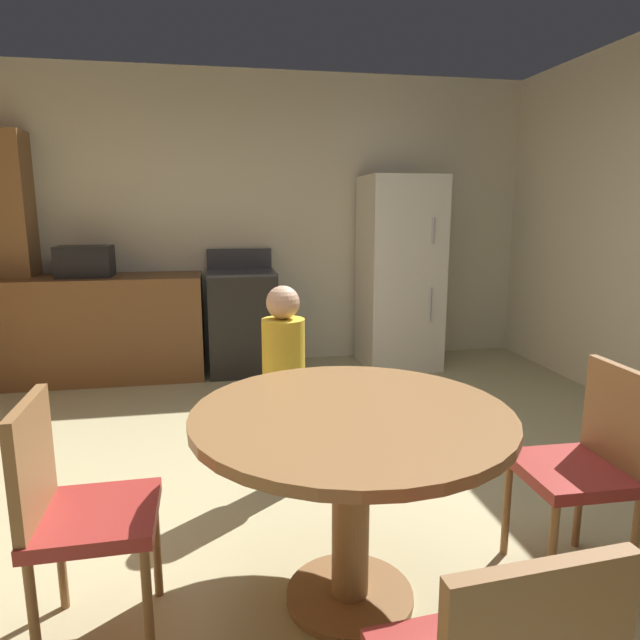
# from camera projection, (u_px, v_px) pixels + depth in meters

# --- Properties ---
(ground_plane) EXTENTS (14.00, 14.00, 0.00)m
(ground_plane) POSITION_uv_depth(u_px,v_px,m) (325.00, 528.00, 2.61)
(ground_plane) COLOR tan
(wall_back) EXTENTS (5.44, 0.12, 2.70)m
(wall_back) POSITION_uv_depth(u_px,v_px,m) (263.00, 221.00, 5.32)
(wall_back) COLOR beige
(wall_back) RESTS_ON ground
(kitchen_counter) EXTENTS (1.83, 0.60, 0.90)m
(kitchen_counter) POSITION_uv_depth(u_px,v_px,m) (95.00, 328.00, 4.84)
(kitchen_counter) COLOR brown
(kitchen_counter) RESTS_ON ground
(pantry_column) EXTENTS (0.44, 0.36, 2.10)m
(pantry_column) POSITION_uv_depth(u_px,v_px,m) (8.00, 258.00, 4.77)
(pantry_column) COLOR olive
(pantry_column) RESTS_ON ground
(oven_range) EXTENTS (0.60, 0.60, 1.10)m
(oven_range) POSITION_uv_depth(u_px,v_px,m) (242.00, 321.00, 5.07)
(oven_range) COLOR black
(oven_range) RESTS_ON ground
(refrigerator) EXTENTS (0.68, 0.68, 1.76)m
(refrigerator) POSITION_uv_depth(u_px,v_px,m) (399.00, 273.00, 5.20)
(refrigerator) COLOR silver
(refrigerator) RESTS_ON ground
(microwave) EXTENTS (0.44, 0.32, 0.26)m
(microwave) POSITION_uv_depth(u_px,v_px,m) (85.00, 261.00, 4.72)
(microwave) COLOR black
(microwave) RESTS_ON kitchen_counter
(dining_table) EXTENTS (1.16, 1.16, 0.76)m
(dining_table) POSITION_uv_depth(u_px,v_px,m) (352.00, 453.00, 2.03)
(dining_table) COLOR olive
(dining_table) RESTS_ON ground
(chair_east) EXTENTS (0.41, 0.41, 0.87)m
(chair_east) POSITION_uv_depth(u_px,v_px,m) (588.00, 458.00, 2.20)
(chair_east) COLOR olive
(chair_east) RESTS_ON ground
(chair_west) EXTENTS (0.41, 0.41, 0.87)m
(chair_west) POSITION_uv_depth(u_px,v_px,m) (74.00, 505.00, 1.86)
(chair_west) COLOR olive
(chair_west) RESTS_ON ground
(person_child) EXTENTS (0.25, 0.25, 1.09)m
(person_child) POSITION_uv_depth(u_px,v_px,m) (284.00, 384.00, 2.89)
(person_child) COLOR #3D4C84
(person_child) RESTS_ON ground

